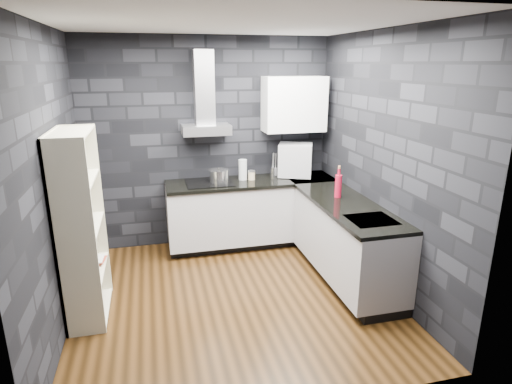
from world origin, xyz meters
name	(u,v)px	position (x,y,z in m)	size (l,w,h in m)	color
ground	(234,297)	(0.00, 0.00, 0.00)	(3.20, 3.20, 0.00)	#3A230E
ceiling	(229,22)	(0.00, 0.00, 2.70)	(3.20, 3.20, 0.00)	white
wall_back	(209,143)	(0.00, 1.62, 1.35)	(3.20, 0.05, 2.70)	black
wall_front	(283,237)	(0.00, -1.62, 1.35)	(3.20, 0.05, 2.70)	black
wall_left	(49,184)	(-1.62, 0.00, 1.35)	(0.05, 3.20, 2.70)	black
wall_right	(384,164)	(1.62, 0.00, 1.35)	(0.05, 3.20, 2.70)	black
toekick_back	(251,239)	(0.50, 1.34, 0.05)	(2.18, 0.50, 0.10)	black
toekick_right	(347,274)	(1.34, 0.10, 0.05)	(0.50, 1.78, 0.10)	black
counter_back_cab	(252,211)	(0.50, 1.30, 0.48)	(2.20, 0.60, 0.76)	#B5B4B9
counter_right_cab	(346,240)	(1.30, 0.10, 0.48)	(0.60, 1.80, 0.76)	#B5B4B9
counter_back_top	(252,182)	(0.50, 1.29, 0.88)	(2.20, 0.62, 0.04)	black
counter_right_top	(348,206)	(1.29, 0.10, 0.88)	(0.62, 1.80, 0.04)	black
counter_corner_top	(309,178)	(1.30, 1.30, 0.88)	(0.62, 0.62, 0.04)	black
hood_body	(206,130)	(-0.05, 1.43, 1.56)	(0.60, 0.34, 0.12)	silver
hood_chimney	(204,88)	(-0.05, 1.50, 2.07)	(0.24, 0.20, 0.90)	silver
upper_cabinet	(294,104)	(1.10, 1.43, 1.85)	(0.80, 0.35, 0.70)	white
cooktop	(209,182)	(-0.05, 1.30, 0.91)	(0.58, 0.50, 0.01)	black
sink_rim	(371,220)	(1.30, -0.40, 0.89)	(0.44, 0.40, 0.01)	silver
pot	(219,176)	(0.07, 1.29, 0.98)	(0.24, 0.24, 0.14)	silver
glass_vase	(243,170)	(0.40, 1.36, 1.03)	(0.11, 0.11, 0.27)	silver
storage_jar	(252,176)	(0.51, 1.33, 0.95)	(0.09, 0.09, 0.11)	#CEB88B
utensil_crock	(274,172)	(0.84, 1.42, 0.96)	(0.10, 0.10, 0.13)	silver
appliance_garage	(295,160)	(1.12, 1.36, 1.12)	(0.43, 0.34, 0.43)	#A5A6AC
red_bottle	(338,186)	(1.28, 0.35, 1.03)	(0.08, 0.08, 0.26)	#A10C26
bookshelf	(81,227)	(-1.42, 0.07, 0.90)	(0.34, 0.80, 1.80)	beige
fruit_bowl	(80,226)	(-1.42, 0.00, 0.94)	(0.20, 0.20, 0.05)	white
book_red	(89,253)	(-1.41, 0.22, 0.57)	(0.15, 0.02, 0.20)	maroon
book_second	(87,251)	(-1.42, 0.21, 0.59)	(0.15, 0.02, 0.20)	#B2B2B2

